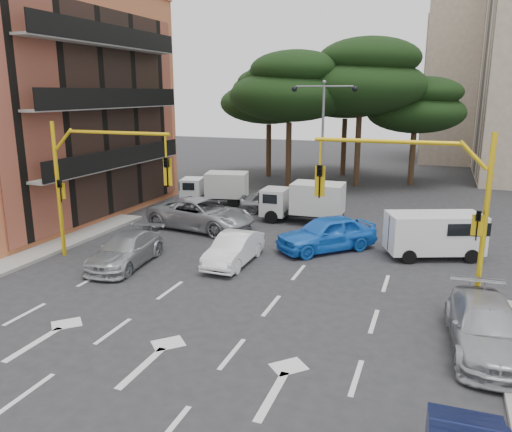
# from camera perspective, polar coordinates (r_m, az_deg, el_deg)

# --- Properties ---
(ground) EXTENTS (120.00, 120.00, 0.00)m
(ground) POSITION_cam_1_polar(r_m,az_deg,el_deg) (18.25, -4.27, -9.30)
(ground) COLOR #28282B
(ground) RESTS_ON ground
(median_strip) EXTENTS (1.40, 6.00, 0.15)m
(median_strip) POSITION_cam_1_polar(r_m,az_deg,el_deg) (32.79, 7.37, 1.31)
(median_strip) COLOR gray
(median_strip) RESTS_ON ground
(apartment_beige_far) EXTENTS (16.20, 12.15, 16.70)m
(apartment_beige_far) POSITION_cam_1_polar(r_m,az_deg,el_deg) (59.52, 26.77, 13.64)
(apartment_beige_far) COLOR tan
(apartment_beige_far) RESTS_ON ground
(pine_left_near) EXTENTS (9.15, 9.15, 10.23)m
(pine_left_near) POSITION_cam_1_polar(r_m,az_deg,el_deg) (38.77, 3.92, 14.54)
(pine_left_near) COLOR #382616
(pine_left_near) RESTS_ON ground
(pine_center) EXTENTS (9.98, 9.98, 11.16)m
(pine_center) POSITION_cam_1_polar(r_m,az_deg,el_deg) (39.64, 12.00, 15.27)
(pine_center) COLOR #382616
(pine_center) RESTS_ON ground
(pine_left_far) EXTENTS (8.32, 8.32, 9.30)m
(pine_left_far) POSITION_cam_1_polar(r_m,az_deg,el_deg) (43.49, 1.55, 13.59)
(pine_left_far) COLOR #382616
(pine_left_far) RESTS_ON ground
(pine_right) EXTENTS (7.49, 7.49, 8.37)m
(pine_right) POSITION_cam_1_polar(r_m,az_deg,el_deg) (41.23, 17.90, 11.95)
(pine_right) COLOR #382616
(pine_right) RESTS_ON ground
(pine_back) EXTENTS (9.15, 9.15, 10.23)m
(pine_back) POSITION_cam_1_polar(r_m,az_deg,el_deg) (44.89, 10.34, 14.27)
(pine_back) COLOR #382616
(pine_back) RESTS_ON ground
(signal_mast_right) EXTENTS (5.79, 0.37, 6.00)m
(signal_mast_right) POSITION_cam_1_polar(r_m,az_deg,el_deg) (17.53, 19.10, 2.30)
(signal_mast_right) COLOR yellow
(signal_mast_right) RESTS_ON ground
(signal_mast_left) EXTENTS (5.79, 0.37, 6.00)m
(signal_mast_left) POSITION_cam_1_polar(r_m,az_deg,el_deg) (22.34, -18.42, 4.73)
(signal_mast_left) COLOR yellow
(signal_mast_left) RESTS_ON ground
(street_lamp_center) EXTENTS (4.16, 0.36, 7.77)m
(street_lamp_center) POSITION_cam_1_polar(r_m,az_deg,el_deg) (32.05, 7.67, 10.68)
(street_lamp_center) COLOR slate
(street_lamp_center) RESTS_ON median_strip
(car_white_hatch) EXTENTS (1.41, 3.99, 1.31)m
(car_white_hatch) POSITION_cam_1_polar(r_m,az_deg,el_deg) (21.46, -2.54, -3.79)
(car_white_hatch) COLOR white
(car_white_hatch) RESTS_ON ground
(car_blue_compact) EXTENTS (4.75, 4.73, 1.63)m
(car_blue_compact) POSITION_cam_1_polar(r_m,az_deg,el_deg) (23.44, 8.07, -1.97)
(car_blue_compact) COLOR blue
(car_blue_compact) RESTS_ON ground
(car_silver_wagon) EXTENTS (2.30, 4.74, 1.33)m
(car_silver_wagon) POSITION_cam_1_polar(r_m,az_deg,el_deg) (22.01, -14.64, -3.76)
(car_silver_wagon) COLOR #A2A6AA
(car_silver_wagon) RESTS_ON ground
(car_silver_cross_a) EXTENTS (6.24, 3.56, 1.64)m
(car_silver_cross_a) POSITION_cam_1_polar(r_m,az_deg,el_deg) (27.01, -6.26, 0.23)
(car_silver_cross_a) COLOR #A1A4A9
(car_silver_cross_a) RESTS_ON ground
(car_silver_cross_b) EXTENTS (4.23, 2.26, 1.37)m
(car_silver_cross_b) POSITION_cam_1_polar(r_m,az_deg,el_deg) (30.43, 1.90, 1.60)
(car_silver_cross_b) COLOR gray
(car_silver_cross_b) RESTS_ON ground
(car_silver_parked) EXTENTS (2.33, 4.97, 1.40)m
(car_silver_parked) POSITION_cam_1_polar(r_m,az_deg,el_deg) (15.93, 24.82, -11.48)
(car_silver_parked) COLOR #A2A3AA
(car_silver_parked) RESTS_ON ground
(van_white) EXTENTS (4.48, 3.24, 2.04)m
(van_white) POSITION_cam_1_polar(r_m,az_deg,el_deg) (23.55, 19.67, -2.07)
(van_white) COLOR white
(van_white) RESTS_ON ground
(box_truck_a) EXTENTS (4.65, 2.75, 2.14)m
(box_truck_a) POSITION_cam_1_polar(r_m,az_deg,el_deg) (32.83, -4.70, 3.17)
(box_truck_a) COLOR silver
(box_truck_a) RESTS_ON ground
(box_truck_b) EXTENTS (4.74, 2.09, 2.31)m
(box_truck_b) POSITION_cam_1_polar(r_m,az_deg,el_deg) (28.28, 5.39, 1.57)
(box_truck_b) COLOR silver
(box_truck_b) RESTS_ON ground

